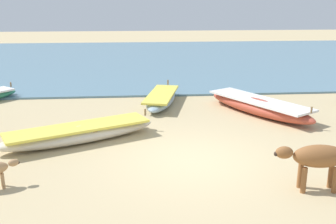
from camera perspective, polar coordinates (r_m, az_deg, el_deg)
name	(u,v)px	position (r m, az deg, el deg)	size (l,w,h in m)	color
ground	(192,160)	(10.07, 3.40, -6.87)	(80.00, 80.00, 0.00)	tan
sea_water	(156,59)	(26.13, -1.74, 7.56)	(60.00, 20.00, 0.08)	slate
fishing_boat_0	(259,106)	(14.18, 12.89, 0.84)	(3.24, 4.45, 0.73)	#B74733
fishing_boat_2	(161,99)	(15.01, -0.95, 1.93)	(1.70, 3.53, 0.65)	#8CA5B7
fishing_boat_4	(79,133)	(11.43, -12.63, -2.99)	(4.51, 2.80, 0.67)	beige
cow_adult_brown	(317,158)	(8.84, 20.58, -6.19)	(1.57, 0.54, 1.01)	brown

